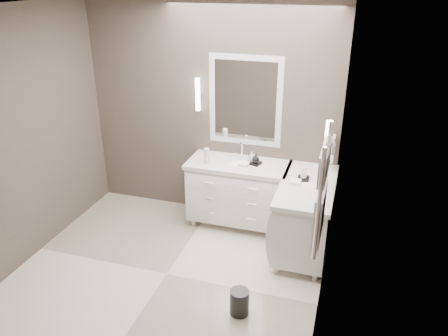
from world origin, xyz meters
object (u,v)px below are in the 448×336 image
(towel_ladder, at_px, (321,196))
(waste_bin, at_px, (240,302))
(vanity_right, at_px, (305,213))
(vanity_back, at_px, (238,190))

(towel_ladder, xyz_separation_m, waste_bin, (-0.65, 0.07, -1.26))
(vanity_right, xyz_separation_m, waste_bin, (-0.43, -1.23, -0.36))
(vanity_back, distance_m, waste_bin, 1.66)
(vanity_right, bearing_deg, vanity_back, 159.62)
(vanity_back, relative_size, vanity_right, 1.00)
(vanity_back, relative_size, towel_ladder, 1.38)
(vanity_right, relative_size, waste_bin, 4.85)
(vanity_back, height_order, vanity_right, same)
(vanity_back, xyz_separation_m, waste_bin, (0.45, -1.56, -0.36))
(towel_ladder, bearing_deg, vanity_back, 124.10)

